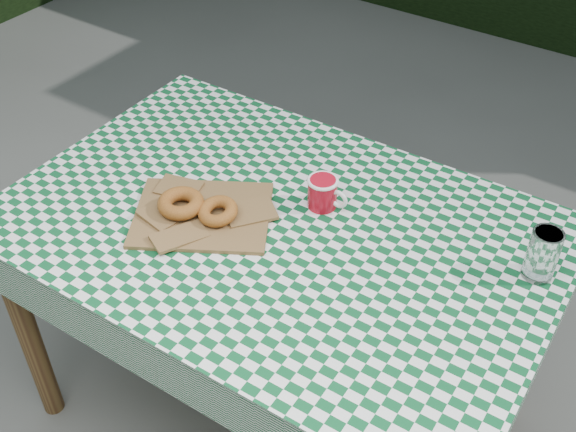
# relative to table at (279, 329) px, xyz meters

# --- Properties ---
(ground) EXTENTS (60.00, 60.00, 0.00)m
(ground) POSITION_rel_table_xyz_m (-0.09, -0.04, -0.38)
(ground) COLOR #52524D
(ground) RESTS_ON ground
(table) EXTENTS (1.32, 0.89, 0.75)m
(table) POSITION_rel_table_xyz_m (0.00, 0.00, 0.00)
(table) COLOR #55331D
(table) RESTS_ON ground
(tablecloth) EXTENTS (1.34, 0.91, 0.01)m
(tablecloth) POSITION_rel_table_xyz_m (0.00, 0.00, 0.38)
(tablecloth) COLOR #0B4B24
(tablecloth) RESTS_ON table
(paper_bag) EXTENTS (0.41, 0.39, 0.02)m
(paper_bag) POSITION_rel_table_xyz_m (-0.17, -0.08, 0.39)
(paper_bag) COLOR olive
(paper_bag) RESTS_ON tablecloth
(bagel_front) EXTENTS (0.12, 0.12, 0.04)m
(bagel_front) POSITION_rel_table_xyz_m (-0.21, -0.10, 0.42)
(bagel_front) COLOR #9B5D20
(bagel_front) RESTS_ON paper_bag
(bagel_back) EXTENTS (0.12, 0.12, 0.03)m
(bagel_back) POSITION_rel_table_xyz_m (-0.12, -0.07, 0.41)
(bagel_back) COLOR #A26221
(bagel_back) RESTS_ON paper_bag
(coffee_mug) EXTENTS (0.15, 0.15, 0.08)m
(coffee_mug) POSITION_rel_table_xyz_m (0.05, 0.12, 0.42)
(coffee_mug) COLOR #AE0B1C
(coffee_mug) RESTS_ON tablecloth
(drinking_glass) EXTENTS (0.08, 0.08, 0.12)m
(drinking_glass) POSITION_rel_table_xyz_m (0.57, 0.18, 0.44)
(drinking_glass) COLOR white
(drinking_glass) RESTS_ON tablecloth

